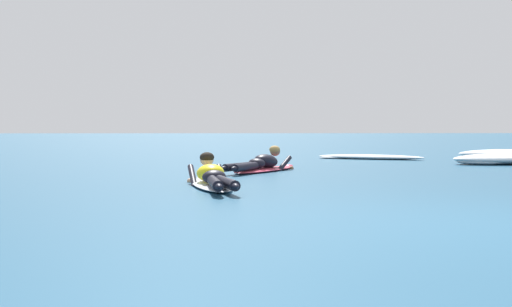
# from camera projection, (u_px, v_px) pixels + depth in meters

# --- Properties ---
(ground_plane) EXTENTS (120.00, 120.00, 0.00)m
(ground_plane) POSITION_uv_depth(u_px,v_px,m) (331.00, 162.00, 15.72)
(ground_plane) COLOR navy
(surfer_near) EXTENTS (0.88, 2.70, 0.55)m
(surfer_near) POSITION_uv_depth(u_px,v_px,m) (212.00, 178.00, 9.32)
(surfer_near) COLOR silver
(surfer_near) RESTS_ON ground
(surfer_far) EXTENTS (1.67, 2.46, 0.54)m
(surfer_far) POSITION_uv_depth(u_px,v_px,m) (262.00, 165.00, 12.58)
(surfer_far) COLOR #E54C66
(surfer_far) RESTS_ON ground
(whitewater_mid_left) EXTENTS (2.81, 1.65, 0.13)m
(whitewater_mid_left) POSITION_uv_depth(u_px,v_px,m) (370.00, 157.00, 17.19)
(whitewater_mid_left) COLOR white
(whitewater_mid_left) RESTS_ON ground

